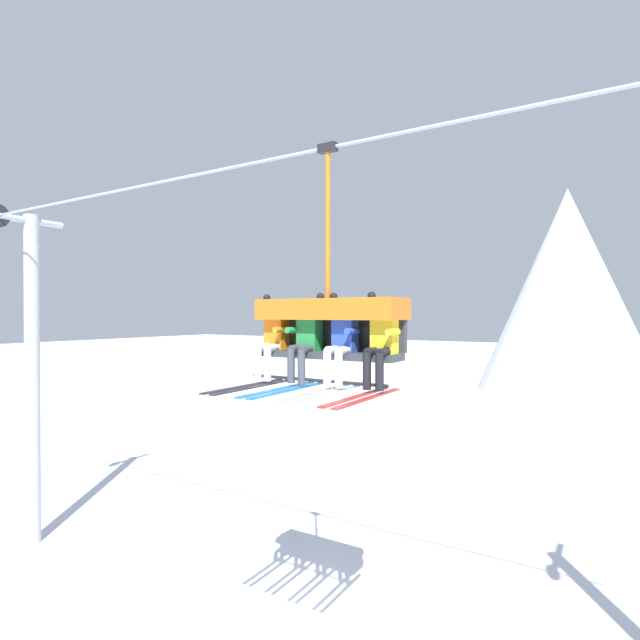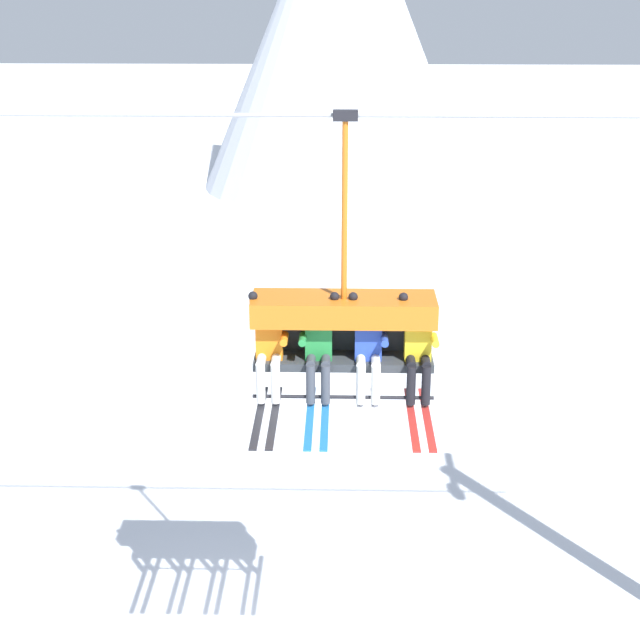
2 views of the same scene
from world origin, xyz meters
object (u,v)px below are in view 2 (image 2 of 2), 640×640
(skier_orange, at_px, (269,347))
(skier_green, at_px, (319,347))
(skier_yellow, at_px, (418,348))
(skier_blue, at_px, (368,348))
(chairlift_chair, at_px, (344,318))

(skier_orange, xyz_separation_m, skier_green, (0.60, 0.00, 0.00))
(skier_orange, relative_size, skier_yellow, 1.00)
(skier_orange, height_order, skier_green, same)
(skier_green, bearing_deg, skier_orange, 180.00)
(skier_orange, relative_size, skier_blue, 1.00)
(chairlift_chair, relative_size, skier_orange, 1.97)
(skier_green, bearing_deg, chairlift_chair, 36.10)
(skier_orange, xyz_separation_m, skier_blue, (1.19, 0.00, 0.00))
(chairlift_chair, xyz_separation_m, skier_green, (-0.29, -0.21, -0.29))
(skier_blue, height_order, skier_yellow, same)
(skier_blue, bearing_deg, skier_green, 180.00)
(skier_blue, bearing_deg, skier_orange, 180.00)
(skier_orange, bearing_deg, chairlift_chair, 13.46)
(chairlift_chair, bearing_deg, skier_yellow, -13.56)
(chairlift_chair, xyz_separation_m, skier_blue, (0.29, -0.21, -0.29))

